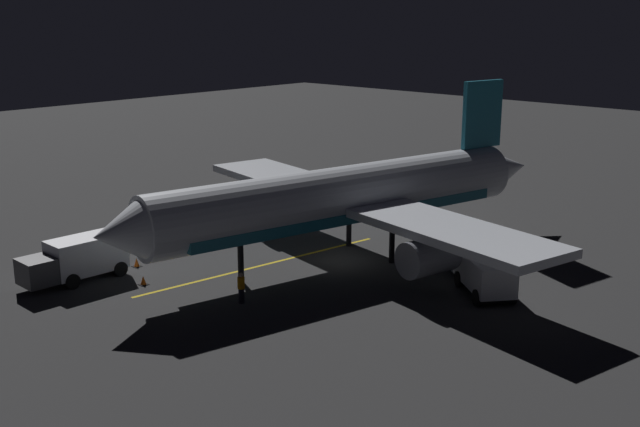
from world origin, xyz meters
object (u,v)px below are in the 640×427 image
object	(u,v)px
airliner	(349,198)
baggage_truck	(78,259)
catering_truck	(481,271)
ground_crew_worker	(241,288)
traffic_cone_near_right	(137,263)
traffic_cone_near_left	(143,281)

from	to	relation	value
airliner	baggage_truck	distance (m)	16.90
catering_truck	ground_crew_worker	bearing A→B (deg)	51.14
catering_truck	ground_crew_worker	world-z (taller)	catering_truck
airliner	traffic_cone_near_right	size ratio (longest dim) A/B	60.70
airliner	traffic_cone_near_right	world-z (taller)	airliner
traffic_cone_near_right	ground_crew_worker	bearing A→B (deg)	-178.16
traffic_cone_near_right	airliner	bearing A→B (deg)	-130.30
traffic_cone_near_right	traffic_cone_near_left	bearing A→B (deg)	151.98
ground_crew_worker	traffic_cone_near_right	bearing A→B (deg)	1.84
ground_crew_worker	airliner	bearing A→B (deg)	-85.13
airliner	ground_crew_worker	bearing A→B (deg)	94.87
traffic_cone_near_left	traffic_cone_near_right	size ratio (longest dim) A/B	1.00
airliner	ground_crew_worker	size ratio (longest dim) A/B	19.19
catering_truck	traffic_cone_near_right	bearing A→B (deg)	31.17
catering_truck	traffic_cone_near_right	size ratio (longest dim) A/B	11.16
catering_truck	traffic_cone_near_left	world-z (taller)	catering_truck
ground_crew_worker	traffic_cone_near_right	distance (m)	9.56
airliner	traffic_cone_near_left	xyz separation A→B (m)	(5.57, 11.90, -3.80)
baggage_truck	traffic_cone_near_left	xyz separation A→B (m)	(-3.40, -2.15, -1.07)
airliner	baggage_truck	world-z (taller)	airliner
traffic_cone_near_right	baggage_truck	bearing A→B (deg)	85.66
ground_crew_worker	baggage_truck	bearing A→B (deg)	22.74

